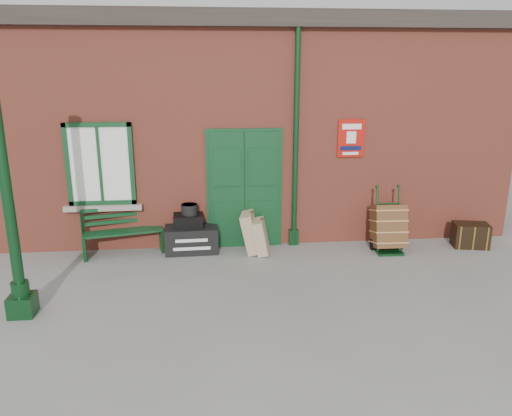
{
  "coord_description": "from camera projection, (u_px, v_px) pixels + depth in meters",
  "views": [
    {
      "loc": [
        -1.0,
        -7.59,
        3.36
      ],
      "look_at": [
        -0.17,
        0.6,
        1.0
      ],
      "focal_mm": 35.0,
      "sensor_mm": 36.0,
      "label": 1
    }
  ],
  "objects": [
    {
      "name": "hatbox",
      "position": [
        189.0,
        209.0,
        9.12
      ],
      "size": [
        0.3,
        0.3,
        0.19
      ],
      "primitive_type": "cylinder",
      "rotation": [
        0.0,
        0.0,
        0.03
      ],
      "color": "black",
      "rests_on": "strongbox"
    },
    {
      "name": "bench",
      "position": [
        123.0,
        230.0,
        9.17
      ],
      "size": [
        1.49,
        0.74,
        0.89
      ],
      "rotation": [
        0.0,
        0.0,
        0.22
      ],
      "color": "#103A1C",
      "rests_on": "ground"
    },
    {
      "name": "ground",
      "position": [
        270.0,
        275.0,
        8.28
      ],
      "size": [
        80.0,
        80.0,
        0.0
      ],
      "primitive_type": "plane",
      "color": "gray",
      "rests_on": "ground"
    },
    {
      "name": "suitcase_front",
      "position": [
        261.0,
        237.0,
        9.17
      ],
      "size": [
        0.39,
        0.52,
        0.66
      ],
      "primitive_type": "cube",
      "rotation": [
        0.0,
        -0.19,
        -0.18
      ],
      "color": "tan",
      "rests_on": "ground"
    },
    {
      "name": "porter_trolley",
      "position": [
        388.0,
        227.0,
        9.27
      ],
      "size": [
        0.6,
        0.65,
        1.2
      ],
      "rotation": [
        0.0,
        0.0,
        -0.04
      ],
      "color": "black",
      "rests_on": "ground"
    },
    {
      "name": "canopy_column",
      "position": [
        10.0,
        219.0,
        6.59
      ],
      "size": [
        0.34,
        0.34,
        3.61
      ],
      "color": "black",
      "rests_on": "ground"
    },
    {
      "name": "suitcase_back",
      "position": [
        251.0,
        232.0,
        9.23
      ],
      "size": [
        0.45,
        0.58,
        0.77
      ],
      "primitive_type": "cube",
      "rotation": [
        0.0,
        -0.21,
        -0.18
      ],
      "color": "tan",
      "rests_on": "ground"
    },
    {
      "name": "station_building",
      "position": [
        250.0,
        122.0,
        11.03
      ],
      "size": [
        10.3,
        4.3,
        4.36
      ],
      "color": "#AE4C38",
      "rests_on": "ground"
    },
    {
      "name": "houdini_trunk",
      "position": [
        192.0,
        239.0,
        9.28
      ],
      "size": [
        0.98,
        0.56,
        0.48
      ],
      "primitive_type": "cube",
      "rotation": [
        0.0,
        0.0,
        0.03
      ],
      "color": "black",
      "rests_on": "ground"
    },
    {
      "name": "strongbox",
      "position": [
        188.0,
        221.0,
        9.18
      ],
      "size": [
        0.54,
        0.4,
        0.24
      ],
      "primitive_type": "cube",
      "rotation": [
        0.0,
        0.0,
        0.03
      ],
      "color": "black",
      "rests_on": "houdini_trunk"
    },
    {
      "name": "dark_trunk",
      "position": [
        470.0,
        235.0,
        9.55
      ],
      "size": [
        0.71,
        0.54,
        0.46
      ],
      "primitive_type": "cube",
      "rotation": [
        0.0,
        0.0,
        -0.21
      ],
      "color": "black",
      "rests_on": "ground"
    }
  ]
}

